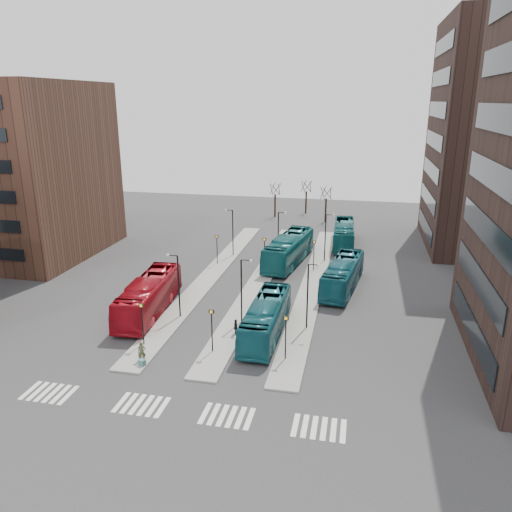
% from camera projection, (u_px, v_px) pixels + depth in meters
% --- Properties ---
extents(ground, '(160.00, 160.00, 0.00)m').
position_uv_depth(ground, '(129.00, 445.00, 29.83)').
color(ground, '#2D2D30').
rests_on(ground, ground).
extents(island_left, '(2.50, 45.00, 0.15)m').
position_uv_depth(island_left, '(211.00, 275.00, 58.60)').
color(island_left, gray).
rests_on(island_left, ground).
extents(island_mid, '(2.50, 45.00, 0.15)m').
position_uv_depth(island_mid, '(261.00, 278.00, 57.41)').
color(island_mid, gray).
rests_on(island_mid, ground).
extents(island_right, '(2.50, 45.00, 0.15)m').
position_uv_depth(island_right, '(313.00, 282.00, 56.22)').
color(island_right, gray).
rests_on(island_right, ground).
extents(suitcase, '(0.61, 0.56, 0.62)m').
position_uv_depth(suitcase, '(142.00, 363.00, 38.47)').
color(suitcase, '#1C239A').
rests_on(suitcase, ground).
extents(red_bus, '(3.87, 12.66, 3.47)m').
position_uv_depth(red_bus, '(149.00, 295.00, 47.99)').
color(red_bus, maroon).
rests_on(red_bus, ground).
extents(teal_bus_a, '(2.75, 11.41, 3.17)m').
position_uv_depth(teal_bus_a, '(266.00, 318.00, 43.44)').
color(teal_bus_a, '#135560').
rests_on(teal_bus_a, ground).
extents(teal_bus_b, '(4.96, 13.43, 3.66)m').
position_uv_depth(teal_bus_b, '(289.00, 249.00, 62.45)').
color(teal_bus_b, '#135C61').
rests_on(teal_bus_b, ground).
extents(teal_bus_c, '(4.40, 12.06, 3.28)m').
position_uv_depth(teal_bus_c, '(343.00, 275.00, 54.02)').
color(teal_bus_c, '#145664').
rests_on(teal_bus_c, ground).
extents(teal_bus_d, '(3.10, 11.73, 3.24)m').
position_uv_depth(teal_bus_d, '(344.00, 234.00, 70.36)').
color(teal_bus_d, '#12595E').
rests_on(teal_bus_d, ground).
extents(traveller, '(0.74, 0.65, 1.71)m').
position_uv_depth(traveller, '(142.00, 352.00, 39.04)').
color(traveller, '#47492C').
rests_on(traveller, ground).
extents(commuter_a, '(0.91, 0.71, 1.86)m').
position_uv_depth(commuter_a, '(150.00, 310.00, 46.76)').
color(commuter_a, black).
rests_on(commuter_a, ground).
extents(commuter_b, '(0.53, 0.94, 1.51)m').
position_uv_depth(commuter_b, '(236.00, 327.00, 43.49)').
color(commuter_b, black).
rests_on(commuter_b, ground).
extents(commuter_c, '(0.97, 1.09, 1.46)m').
position_uv_depth(commuter_c, '(252.00, 327.00, 43.66)').
color(commuter_c, black).
rests_on(commuter_c, ground).
extents(crosswalk_stripes, '(22.35, 2.40, 0.01)m').
position_uv_depth(crosswalk_stripes, '(180.00, 410.00, 33.22)').
color(crosswalk_stripes, silver).
rests_on(crosswalk_stripes, ground).
extents(sign_poles, '(12.45, 22.12, 3.65)m').
position_uv_depth(sign_poles, '(244.00, 280.00, 50.26)').
color(sign_poles, black).
rests_on(sign_poles, ground).
extents(lamp_posts, '(14.04, 20.24, 6.12)m').
position_uv_depth(lamp_posts, '(263.00, 255.00, 54.37)').
color(lamp_posts, black).
rests_on(lamp_posts, ground).
extents(bare_trees, '(10.97, 8.14, 5.90)m').
position_uv_depth(bare_trees, '(302.00, 202.00, 86.97)').
color(bare_trees, black).
rests_on(bare_trees, ground).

